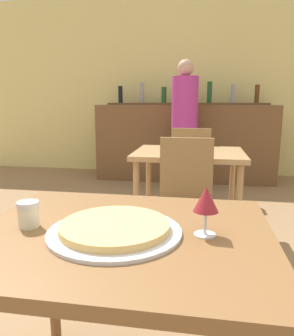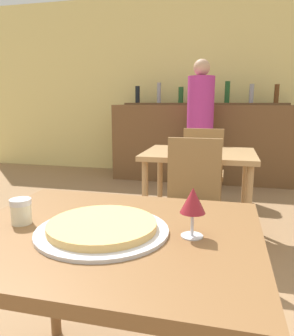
% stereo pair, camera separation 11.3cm
% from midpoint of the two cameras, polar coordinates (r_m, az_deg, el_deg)
% --- Properties ---
extents(wall_back, '(8.00, 0.05, 2.80)m').
position_cam_midpoint_polar(wall_back, '(5.41, 6.50, 13.93)').
color(wall_back, '#EAD684').
rests_on(wall_back, ground_plane).
extents(dining_table_near, '(0.98, 0.82, 0.74)m').
position_cam_midpoint_polar(dining_table_near, '(1.14, -7.34, -14.74)').
color(dining_table_near, brown).
rests_on(dining_table_near, ground_plane).
extents(dining_table_far, '(0.91, 0.71, 0.75)m').
position_cam_midpoint_polar(dining_table_far, '(2.79, 6.13, 0.88)').
color(dining_table_far, '#A87F51').
rests_on(dining_table_far, ground_plane).
extents(bar_counter, '(2.60, 0.56, 1.11)m').
position_cam_midpoint_polar(bar_counter, '(4.94, 5.96, 4.40)').
color(bar_counter, brown).
rests_on(bar_counter, ground_plane).
extents(bar_back_shelf, '(2.39, 0.24, 0.34)m').
position_cam_midpoint_polar(bar_back_shelf, '(5.04, 6.22, 11.62)').
color(bar_back_shelf, brown).
rests_on(bar_back_shelf, bar_counter).
extents(chair_far_side_front, '(0.40, 0.40, 0.91)m').
position_cam_midpoint_polar(chair_far_side_front, '(2.31, 5.25, -4.77)').
color(chair_far_side_front, olive).
rests_on(chair_far_side_front, ground_plane).
extents(chair_far_side_back, '(0.40, 0.40, 0.91)m').
position_cam_midpoint_polar(chair_far_side_back, '(3.33, 6.65, 0.21)').
color(chair_far_side_back, olive).
rests_on(chair_far_side_back, ground_plane).
extents(pizza_tray, '(0.43, 0.43, 0.04)m').
position_cam_midpoint_polar(pizza_tray, '(1.08, -8.69, -10.44)').
color(pizza_tray, silver).
rests_on(pizza_tray, dining_table_near).
extents(cheese_shaker, '(0.07, 0.07, 0.09)m').
position_cam_midpoint_polar(cheese_shaker, '(1.20, -22.55, -7.45)').
color(cheese_shaker, beige).
rests_on(cheese_shaker, dining_table_near).
extents(person_standing, '(0.34, 0.34, 1.68)m').
position_cam_midpoint_polar(person_standing, '(4.33, 5.79, 8.15)').
color(person_standing, '#2D2D38').
rests_on(person_standing, ground_plane).
extents(wine_glass, '(0.08, 0.08, 0.16)m').
position_cam_midpoint_polar(wine_glass, '(1.03, 7.15, -5.72)').
color(wine_glass, silver).
rests_on(wine_glass, dining_table_near).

